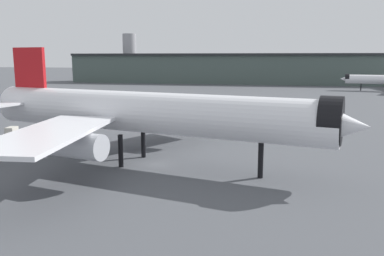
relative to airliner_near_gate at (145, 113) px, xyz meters
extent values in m
plane|color=#4C4F54|center=(1.62, -0.04, -7.04)|extent=(900.00, 900.00, 0.00)
cylinder|color=white|center=(0.32, -0.07, 0.12)|extent=(49.45, 15.46, 5.51)
cone|color=white|center=(24.48, -5.10, 0.12)|extent=(7.03, 6.52, 5.40)
cone|color=white|center=(-23.85, 4.97, 0.12)|extent=(8.08, 6.58, 5.23)
cylinder|color=black|center=(23.40, -4.88, 0.54)|extent=(3.56, 5.95, 5.56)
cube|color=white|center=(-0.59, 14.28, -0.57)|extent=(17.89, 23.20, 0.44)
cylinder|color=#B7BAC1|center=(0.02, 11.43, -2.38)|extent=(7.38, 4.38, 3.03)
cube|color=white|center=(-6.25, -12.86, -0.57)|extent=(10.26, 22.94, 0.44)
cylinder|color=#B7BAC1|center=(-4.55, -10.49, -2.38)|extent=(7.38, 4.38, 3.03)
cube|color=red|center=(-19.98, 4.17, 4.53)|extent=(5.91, 1.75, 8.81)
cube|color=white|center=(-19.76, 10.06, 0.67)|extent=(6.16, 9.61, 0.33)
cylinder|color=black|center=(15.78, -3.29, -4.83)|extent=(0.66, 0.66, 4.41)
cylinder|color=black|center=(-1.51, 3.27, -4.83)|extent=(0.66, 0.66, 4.41)
cylinder|color=black|center=(-2.69, -2.39, -4.83)|extent=(0.66, 0.66, 4.41)
cone|color=white|center=(45.36, 135.88, -2.04)|extent=(4.69, 4.29, 3.77)
cylinder|color=black|center=(46.12, 135.78, -1.75)|extent=(2.23, 4.08, 3.88)
cylinder|color=black|center=(51.92, 135.01, -5.50)|extent=(0.46, 0.46, 3.08)
cube|color=#475651|center=(-8.80, 172.11, 0.55)|extent=(181.87, 24.52, 15.18)
cube|color=#232628|center=(-8.80, 172.11, 8.75)|extent=(181.91, 26.67, 1.20)
cylinder|color=#939399|center=(-68.58, 171.13, 6.79)|extent=(7.75, 7.75, 27.64)
cube|color=black|center=(21.37, 24.91, -6.54)|extent=(3.51, 3.22, 0.30)
cube|color=#232833|center=(22.13, 25.49, -5.79)|extent=(1.99, 2.05, 1.20)
cube|color=#1E2D38|center=(22.59, 25.84, -5.55)|extent=(0.88, 1.12, 0.60)
cube|color=#232833|center=(20.91, 24.55, -5.94)|extent=(2.50, 2.44, 0.90)
cylinder|color=black|center=(21.77, 26.22, -6.69)|extent=(0.73, 0.65, 0.70)
cylinder|color=black|center=(22.74, 24.95, -6.69)|extent=(0.73, 0.65, 0.70)
cylinder|color=black|center=(19.99, 24.86, -6.69)|extent=(0.73, 0.65, 0.70)
cylinder|color=black|center=(20.96, 23.59, -6.69)|extent=(0.73, 0.65, 0.70)
cube|color=black|center=(-30.34, 12.46, -6.72)|extent=(1.87, 2.61, 0.20)
cube|color=beige|center=(-30.34, 12.46, -5.92)|extent=(1.87, 2.61, 1.40)
sphere|color=black|center=(-31.24, 13.29, -6.82)|extent=(0.44, 0.44, 0.44)
sphere|color=black|center=(-29.75, 13.53, -6.82)|extent=(0.44, 0.44, 0.44)
sphere|color=black|center=(-30.93, 11.39, -6.82)|extent=(0.44, 0.44, 0.44)
sphere|color=black|center=(-29.45, 11.64, -6.82)|extent=(0.44, 0.44, 0.44)
camera|label=1|loc=(17.82, -50.86, 7.52)|focal=37.35mm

